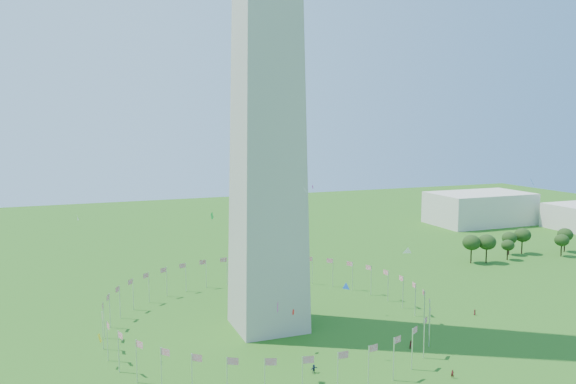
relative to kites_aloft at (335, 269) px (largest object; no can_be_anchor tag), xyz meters
name	(u,v)px	position (x,y,z in m)	size (l,w,h in m)	color
flag_ring	(268,310)	(-5.74, 26.79, -16.61)	(80.24, 80.24, 9.00)	silver
gov_building_east_a	(480,208)	(144.26, 126.79, -13.11)	(50.00, 30.00, 16.00)	beige
kites_aloft	(335,269)	(0.00, 0.00, 0.00)	(108.52, 70.99, 36.27)	white
tree_line_east	(514,245)	(106.76, 62.12, -16.30)	(53.49, 15.05, 10.45)	#244517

